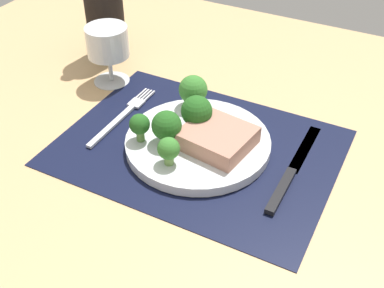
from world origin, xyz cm
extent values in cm
cube|color=tan|center=(0.00, 0.00, -1.50)|extent=(140.00, 110.00, 3.00)
cube|color=black|center=(0.00, 0.00, 0.15)|extent=(43.85, 32.61, 0.30)
cylinder|color=silver|center=(0.00, 0.00, 1.10)|extent=(23.35, 23.35, 1.60)
cube|color=tan|center=(3.35, -0.46, 3.34)|extent=(11.56, 10.78, 2.87)
cylinder|color=#5B8942|center=(-1.46, 2.36, 2.55)|extent=(1.51, 1.51, 1.31)
sphere|color=#235B1E|center=(-1.46, 2.36, 5.37)|extent=(5.10, 5.10, 5.10)
cylinder|color=#5B8942|center=(-7.94, -4.48, 2.77)|extent=(1.29, 1.29, 1.74)
sphere|color=#235B1E|center=(-7.94, -4.48, 5.04)|extent=(3.29, 3.29, 3.29)
cylinder|color=#6B994C|center=(-3.89, -3.08, 2.55)|extent=(1.79, 1.79, 1.31)
sphere|color=#235B1E|center=(-3.89, -3.08, 5.23)|extent=(4.75, 4.75, 4.75)
cylinder|color=#6B994C|center=(-4.91, 7.83, 2.57)|extent=(1.81, 1.81, 1.35)
sphere|color=#387A2D|center=(-4.91, 7.83, 5.36)|extent=(4.97, 4.97, 4.97)
cylinder|color=#6B994C|center=(-1.13, -7.35, 2.62)|extent=(1.46, 1.46, 1.43)
sphere|color=#387A2D|center=(-1.13, -7.35, 4.78)|extent=(3.40, 3.40, 3.40)
cube|color=silver|center=(-15.47, -2.00, 0.55)|extent=(1.00, 13.00, 0.50)
cube|color=silver|center=(-15.47, 5.80, 0.55)|extent=(2.40, 2.60, 0.40)
cube|color=silver|center=(-16.37, 8.90, 0.55)|extent=(0.30, 3.60, 0.35)
cube|color=silver|center=(-15.77, 8.90, 0.55)|extent=(0.30, 3.60, 0.35)
cube|color=silver|center=(-15.17, 8.90, 0.55)|extent=(0.30, 3.60, 0.35)
cube|color=silver|center=(-14.57, 8.90, 0.55)|extent=(0.30, 3.60, 0.35)
cube|color=black|center=(15.47, -3.90, 0.70)|extent=(1.40, 10.00, 0.80)
cube|color=silver|center=(15.47, 7.60, 0.45)|extent=(1.80, 13.00, 0.30)
cylinder|color=black|center=(-31.05, 19.52, 11.18)|extent=(7.56, 7.56, 22.36)
cylinder|color=black|center=(-31.05, 19.52, 10.06)|extent=(7.71, 7.71, 7.83)
cylinder|color=silver|center=(-24.33, 10.78, 0.20)|extent=(6.93, 6.93, 0.40)
cylinder|color=silver|center=(-24.33, 10.78, 3.03)|extent=(0.80, 0.80, 5.26)
cylinder|color=silver|center=(-24.33, 10.78, 8.50)|extent=(7.87, 7.87, 5.67)
cylinder|color=tan|center=(-24.33, 10.78, 6.54)|extent=(6.92, 6.92, 1.76)
camera|label=1|loc=(27.55, -55.08, 49.96)|focal=45.73mm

